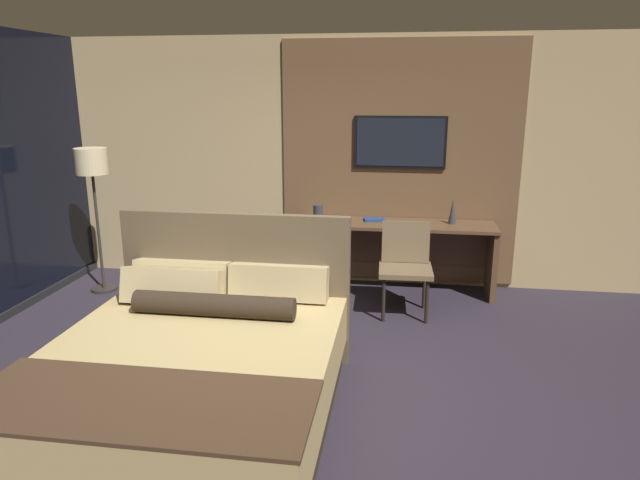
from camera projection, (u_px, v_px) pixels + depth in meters
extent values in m
plane|color=#28232D|center=(280.00, 384.00, 4.43)|extent=(16.00, 16.00, 0.00)
cube|color=tan|center=(326.00, 162.00, 6.55)|extent=(7.20, 0.06, 2.80)
cube|color=brown|center=(399.00, 164.00, 6.39)|extent=(2.64, 0.03, 2.70)
cube|color=#33281E|center=(191.00, 413.00, 3.83)|extent=(1.82, 2.07, 0.22)
cube|color=tan|center=(188.00, 374.00, 3.75)|extent=(1.88, 2.14, 0.37)
cube|color=#422D1E|center=(138.00, 403.00, 3.04)|extent=(1.89, 0.75, 0.02)
cube|color=brown|center=(236.00, 286.00, 4.76)|extent=(1.91, 0.08, 1.25)
cube|color=tan|center=(183.00, 278.00, 4.65)|extent=(0.79, 0.23, 0.31)
cube|color=tan|center=(279.00, 282.00, 4.54)|extent=(0.79, 0.23, 0.31)
cube|color=tan|center=(173.00, 286.00, 4.45)|extent=(0.79, 0.25, 0.32)
cylinder|color=#2D2319|center=(214.00, 305.00, 4.21)|extent=(1.22, 0.17, 0.17)
cube|color=brown|center=(397.00, 224.00, 6.26)|extent=(2.14, 0.56, 0.03)
cube|color=brown|center=(304.00, 255.00, 6.51)|extent=(0.06, 0.50, 0.76)
cube|color=brown|center=(492.00, 263.00, 6.22)|extent=(0.06, 0.50, 0.76)
cube|color=brown|center=(396.00, 246.00, 6.59)|extent=(2.02, 0.02, 0.38)
cube|color=black|center=(400.00, 142.00, 6.29)|extent=(1.01, 0.04, 0.57)
cube|color=black|center=(400.00, 142.00, 6.28)|extent=(0.95, 0.01, 0.52)
cube|color=brown|center=(405.00, 270.00, 5.67)|extent=(0.54, 0.51, 0.05)
cube|color=brown|center=(406.00, 242.00, 5.82)|extent=(0.48, 0.12, 0.42)
cylinder|color=black|center=(383.00, 300.00, 5.56)|extent=(0.04, 0.04, 0.45)
cylinder|color=black|center=(427.00, 302.00, 5.52)|extent=(0.04, 0.04, 0.45)
cylinder|color=black|center=(384.00, 286.00, 5.95)|extent=(0.04, 0.04, 0.45)
cylinder|color=black|center=(424.00, 288.00, 5.90)|extent=(0.04, 0.04, 0.45)
cylinder|color=#282623|center=(104.00, 289.00, 6.49)|extent=(0.28, 0.28, 0.03)
cylinder|color=#332D28|center=(98.00, 232.00, 6.32)|extent=(0.03, 0.03, 1.37)
cylinder|color=beige|center=(91.00, 161.00, 6.11)|extent=(0.34, 0.34, 0.28)
cone|color=#333338|center=(453.00, 211.00, 6.19)|extent=(0.09, 0.09, 0.28)
cylinder|color=#333338|center=(318.00, 213.00, 6.28)|extent=(0.11, 0.11, 0.19)
cube|color=navy|center=(374.00, 219.00, 6.35)|extent=(0.24, 0.19, 0.03)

